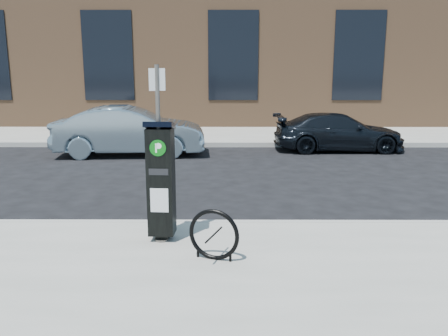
{
  "coord_description": "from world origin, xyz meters",
  "views": [
    {
      "loc": [
        -0.28,
        -7.39,
        2.65
      ],
      "look_at": [
        -0.31,
        0.5,
        0.93
      ],
      "focal_mm": 38.0,
      "sensor_mm": 36.0,
      "label": 1
    }
  ],
  "objects_px": {
    "parking_kiosk": "(161,180)",
    "sign_pole": "(159,156)",
    "car_silver": "(130,131)",
    "bike_rack": "(214,235)",
    "car_dark": "(339,132)"
  },
  "relations": [
    {
      "from": "parking_kiosk",
      "to": "sign_pole",
      "type": "distance_m",
      "value": 0.35
    },
    {
      "from": "parking_kiosk",
      "to": "sign_pole",
      "type": "height_order",
      "value": "sign_pole"
    },
    {
      "from": "parking_kiosk",
      "to": "car_dark",
      "type": "relative_size",
      "value": 0.43
    },
    {
      "from": "car_silver",
      "to": "car_dark",
      "type": "relative_size",
      "value": 1.09
    },
    {
      "from": "bike_rack",
      "to": "car_silver",
      "type": "height_order",
      "value": "car_silver"
    },
    {
      "from": "parking_kiosk",
      "to": "car_dark",
      "type": "bearing_deg",
      "value": 65.01
    },
    {
      "from": "parking_kiosk",
      "to": "car_silver",
      "type": "bearing_deg",
      "value": 108.11
    },
    {
      "from": "bike_rack",
      "to": "parking_kiosk",
      "type": "bearing_deg",
      "value": 155.2
    },
    {
      "from": "car_dark",
      "to": "bike_rack",
      "type": "bearing_deg",
      "value": 156.59
    },
    {
      "from": "sign_pole",
      "to": "car_silver",
      "type": "bearing_deg",
      "value": 86.27
    },
    {
      "from": "sign_pole",
      "to": "car_dark",
      "type": "distance_m",
      "value": 9.45
    },
    {
      "from": "parking_kiosk",
      "to": "bike_rack",
      "type": "bearing_deg",
      "value": -40.05
    },
    {
      "from": "bike_rack",
      "to": "car_silver",
      "type": "distance_m",
      "value": 8.59
    },
    {
      "from": "car_silver",
      "to": "parking_kiosk",
      "type": "bearing_deg",
      "value": -169.36
    },
    {
      "from": "bike_rack",
      "to": "car_dark",
      "type": "relative_size",
      "value": 0.17
    }
  ]
}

